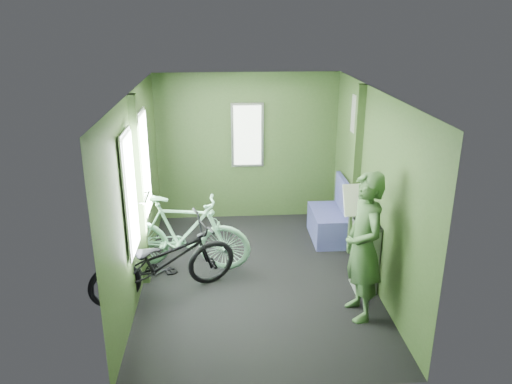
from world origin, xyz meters
TOP-DOWN VIEW (x-y plane):
  - room at (-0.04, 0.04)m, footprint 4.00×4.02m
  - bicycle_black at (-1.08, -0.36)m, footprint 1.89×1.37m
  - bicycle_mint at (-0.91, 0.26)m, footprint 1.80×0.92m
  - passenger at (1.06, -0.89)m, footprint 0.46×0.70m
  - waste_box at (1.26, -0.34)m, footprint 0.25×0.35m
  - bench_seat at (1.14, 1.06)m, footprint 0.48×0.85m

SIDE VIEW (x-z plane):
  - bicycle_black at x=-1.08m, z-range -0.49..0.49m
  - bicycle_mint at x=-0.91m, z-range -0.54..0.54m
  - bench_seat at x=1.14m, z-range -0.18..0.71m
  - waste_box at x=1.26m, z-range 0.00..0.84m
  - passenger at x=1.06m, z-range 0.00..1.64m
  - room at x=-0.04m, z-range 0.28..2.59m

